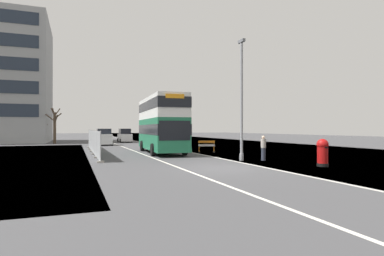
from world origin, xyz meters
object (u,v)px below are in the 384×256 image
roadworks_barrier (207,145)px  car_receding_mid (125,136)px  double_decker_bus (161,124)px  car_oncoming_near (104,137)px  red_pillar_postbox (323,151)px  pedestrian_at_kerb (263,148)px  lamppost_foreground (242,104)px

roadworks_barrier → car_receding_mid: bearing=98.6°
double_decker_bus → car_receding_mid: 23.42m
car_receding_mid → car_oncoming_near: bearing=-114.9°
red_pillar_postbox → car_receding_mid: (-5.76, 36.36, 0.14)m
red_pillar_postbox → pedestrian_at_kerb: size_ratio=0.94×
car_receding_mid → lamppost_foreground: bearing=-84.6°
double_decker_bus → car_oncoming_near: 15.49m
car_receding_mid → pedestrian_at_kerb: 32.65m
double_decker_bus → lamppost_foreground: bearing=-68.9°
car_receding_mid → pedestrian_at_kerb: size_ratio=2.73×
double_decker_bus → roadworks_barrier: 4.52m
car_receding_mid → pedestrian_at_kerb: (4.45, -32.35, -0.15)m
car_receding_mid → pedestrian_at_kerb: car_receding_mid is taller
double_decker_bus → roadworks_barrier: size_ratio=6.55×
car_oncoming_near → double_decker_bus: bearing=-76.3°
red_pillar_postbox → pedestrian_at_kerb: bearing=108.1°
double_decker_bus → red_pillar_postbox: double_decker_bus is taller
red_pillar_postbox → car_receding_mid: bearing=99.0°
red_pillar_postbox → pedestrian_at_kerb: pedestrian_at_kerb is taller
car_oncoming_near → pedestrian_at_kerb: bearing=-70.8°
lamppost_foreground → car_receding_mid: lamppost_foreground is taller
double_decker_bus → car_oncoming_near: double_decker_bus is taller
double_decker_bus → red_pillar_postbox: (6.02, -12.99, -1.74)m
red_pillar_postbox → pedestrian_at_kerb: (-1.31, 4.01, -0.02)m
lamppost_foreground → pedestrian_at_kerb: lamppost_foreground is taller
car_oncoming_near → car_receding_mid: bearing=65.1°
roadworks_barrier → pedestrian_at_kerb: size_ratio=0.93×
car_receding_mid → double_decker_bus: bearing=-90.6°
lamppost_foreground → red_pillar_postbox: size_ratio=5.17×
roadworks_barrier → car_oncoming_near: car_oncoming_near is taller
double_decker_bus → red_pillar_postbox: 14.42m
double_decker_bus → roadworks_barrier: double_decker_bus is taller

